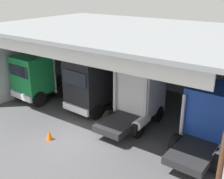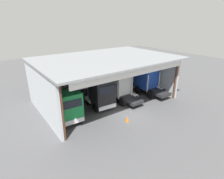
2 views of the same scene
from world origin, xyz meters
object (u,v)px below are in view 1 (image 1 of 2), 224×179
traffic_cone (49,135)px  truck_white_center_left_bay (138,93)px  truck_black_yard_outside (91,84)px  truck_green_center_bay (36,77)px  truck_blue_right_bay (211,118)px  oil_drum (112,78)px  tool_cart (115,77)px

traffic_cone → truck_white_center_left_bay: bearing=58.3°
truck_black_yard_outside → truck_white_center_left_bay: bearing=-168.5°
truck_green_center_bay → traffic_cone: (4.94, -3.45, -1.46)m
truck_green_center_bay → truck_blue_right_bay: bearing=-173.8°
truck_black_yard_outside → traffic_cone: size_ratio=8.29×
truck_blue_right_bay → oil_drum: truck_blue_right_bay is taller
truck_green_center_bay → tool_cart: 7.00m
truck_blue_right_bay → tool_cart: (-9.77, 5.71, -1.24)m
truck_white_center_left_bay → truck_blue_right_bay: 4.50m
truck_green_center_bay → oil_drum: (2.28, 6.23, -1.29)m
truck_blue_right_bay → tool_cart: truck_blue_right_bay is taller
truck_green_center_bay → truck_white_center_left_bay: (7.80, 1.19, 0.17)m
tool_cart → traffic_cone: bearing=-76.2°
truck_green_center_bay → truck_white_center_left_bay: 7.90m
oil_drum → tool_cart: bearing=40.0°
truck_white_center_left_bay → tool_cart: 7.58m
truck_black_yard_outside → oil_drum: truck_black_yard_outside is taller
tool_cart → traffic_cone: 10.16m
traffic_cone → truck_blue_right_bay: bearing=29.5°
truck_blue_right_bay → truck_green_center_bay: bearing=-174.6°
oil_drum → traffic_cone: (2.66, -9.67, -0.16)m
oil_drum → traffic_cone: oil_drum is taller
truck_black_yard_outside → truck_blue_right_bay: bearing=-176.4°
truck_white_center_left_bay → truck_blue_right_bay: truck_white_center_left_bay is taller
truck_blue_right_bay → traffic_cone: size_ratio=9.15×
truck_blue_right_bay → tool_cart: size_ratio=5.12×
truck_white_center_left_bay → traffic_cone: bearing=-121.1°
truck_green_center_bay → truck_black_yard_outside: size_ratio=1.04×
truck_green_center_bay → oil_drum: truck_green_center_bay is taller
truck_black_yard_outside → truck_white_center_left_bay: 3.35m
truck_black_yard_outside → tool_cart: size_ratio=4.64×
truck_white_center_left_bay → oil_drum: bearing=138.3°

